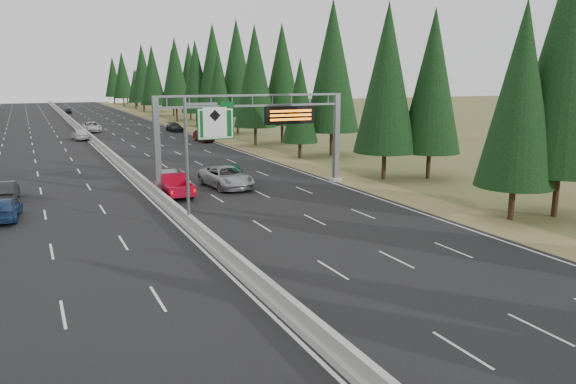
{
  "coord_description": "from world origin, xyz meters",
  "views": [
    {
      "loc": [
        -8.74,
        -8.09,
        9.32
      ],
      "look_at": [
        4.43,
        20.0,
        2.91
      ],
      "focal_mm": 35.0,
      "sensor_mm": 36.0,
      "label": 1
    }
  ],
  "objects": [
    {
      "name": "road",
      "position": [
        0.0,
        80.0,
        0.04
      ],
      "size": [
        32.0,
        260.0,
        0.08
      ],
      "primitive_type": "cube",
      "color": "black",
      "rests_on": "ground"
    },
    {
      "name": "car_onc_blue",
      "position": [
        -10.49,
        32.16,
        0.79
      ],
      "size": [
        2.45,
        5.07,
        1.42
      ],
      "primitive_type": "imported",
      "rotation": [
        0.0,
        0.0,
        3.05
      ],
      "color": "navy",
      "rests_on": "road"
    },
    {
      "name": "shoulder_right",
      "position": [
        17.8,
        80.0,
        0.03
      ],
      "size": [
        3.6,
        260.0,
        0.06
      ],
      "primitive_type": "cube",
      "color": "olive",
      "rests_on": "ground"
    },
    {
      "name": "tree_row_right",
      "position": [
        22.14,
        69.05,
        9.42
      ],
      "size": [
        11.1,
        241.63,
        18.93
      ],
      "color": "black",
      "rests_on": "ground"
    },
    {
      "name": "car_ahead_far",
      "position": [
        1.5,
        144.65,
        0.76
      ],
      "size": [
        1.62,
        3.98,
        1.35
      ],
      "primitive_type": "imported",
      "rotation": [
        0.0,
        0.0,
        -0.01
      ],
      "color": "black",
      "rests_on": "road"
    },
    {
      "name": "car_onc_near",
      "position": [
        -10.52,
        38.21,
        0.86
      ],
      "size": [
        2.04,
        4.87,
        1.56
      ],
      "primitive_type": "imported",
      "rotation": [
        0.0,
        0.0,
        3.06
      ],
      "color": "black",
      "rests_on": "road"
    },
    {
      "name": "red_pickup",
      "position": [
        1.5,
        35.31,
        1.1
      ],
      "size": [
        2.02,
        5.65,
        1.84
      ],
      "color": "black",
      "rests_on": "road"
    },
    {
      "name": "car_ahead_green",
      "position": [
        8.21,
        40.0,
        0.78
      ],
      "size": [
        1.99,
        4.23,
        1.4
      ],
      "primitive_type": "imported",
      "rotation": [
        0.0,
        0.0,
        -0.08
      ],
      "color": "#125337",
      "rests_on": "road"
    },
    {
      "name": "car_ahead_white",
      "position": [
        1.5,
        91.97,
        0.91
      ],
      "size": [
        2.78,
        5.96,
        1.65
      ],
      "primitive_type": "imported",
      "rotation": [
        0.0,
        0.0,
        0.01
      ],
      "color": "silver",
      "rests_on": "road"
    },
    {
      "name": "hov_sign_pole",
      "position": [
        0.58,
        24.97,
        4.72
      ],
      "size": [
        2.8,
        0.5,
        8.0
      ],
      "color": "slate",
      "rests_on": "road"
    },
    {
      "name": "car_ahead_dkred",
      "position": [
        14.5,
        70.12,
        0.89
      ],
      "size": [
        1.82,
        4.97,
        1.63
      ],
      "primitive_type": "imported",
      "rotation": [
        0.0,
        0.0,
        0.02
      ],
      "color": "#4C0A0E",
      "rests_on": "road"
    },
    {
      "name": "sign_gantry",
      "position": [
        8.92,
        34.88,
        5.27
      ],
      "size": [
        16.75,
        0.98,
        7.8
      ],
      "color": "slate",
      "rests_on": "road"
    },
    {
      "name": "median_barrier",
      "position": [
        0.0,
        80.0,
        0.41
      ],
      "size": [
        0.7,
        260.0,
        0.85
      ],
      "color": "#9C9C97",
      "rests_on": "road"
    },
    {
      "name": "car_onc_white",
      "position": [
        -1.5,
        79.82,
        0.91
      ],
      "size": [
        2.44,
        5.03,
        1.66
      ],
      "primitive_type": "imported",
      "rotation": [
        0.0,
        0.0,
        3.24
      ],
      "color": "silver",
      "rests_on": "road"
    },
    {
      "name": "car_ahead_dkgrey",
      "position": [
        14.41,
        86.83,
        0.8
      ],
      "size": [
        2.23,
        5.05,
        1.44
      ],
      "primitive_type": "imported",
      "rotation": [
        0.0,
        0.0,
        0.04
      ],
      "color": "black",
      "rests_on": "road"
    },
    {
      "name": "silver_minivan",
      "position": [
        6.32,
        36.33,
        0.97
      ],
      "size": [
        3.56,
        6.65,
        1.78
      ],
      "primitive_type": "imported",
      "rotation": [
        0.0,
        0.0,
        0.1
      ],
      "color": "#9E9FA3",
      "rests_on": "road"
    }
  ]
}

